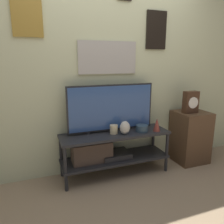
% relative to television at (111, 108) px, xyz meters
% --- Properties ---
extents(ground_plane, '(12.00, 12.00, 0.00)m').
position_rel_television_xyz_m(ground_plane, '(0.02, -0.33, -0.86)').
color(ground_plane, '#997F60').
extents(wall_back, '(6.40, 0.08, 2.70)m').
position_rel_television_xyz_m(wall_back, '(0.02, 0.16, 0.50)').
color(wall_back, beige).
rests_on(wall_back, ground_plane).
extents(media_console, '(1.37, 0.41, 0.55)m').
position_rel_television_xyz_m(media_console, '(-0.10, -0.09, -0.51)').
color(media_console, '#232326').
rests_on(media_console, ground_plane).
extents(television, '(1.11, 0.05, 0.60)m').
position_rel_television_xyz_m(television, '(0.00, 0.00, 0.00)').
color(television, black).
rests_on(television, media_console).
extents(vase_wide_bowl, '(0.16, 0.16, 0.08)m').
position_rel_television_xyz_m(vase_wide_bowl, '(0.36, -0.15, -0.26)').
color(vase_wide_bowl, '#2D4251').
rests_on(vase_wide_bowl, media_console).
extents(vase_slim_bronze, '(0.09, 0.09, 0.17)m').
position_rel_television_xyz_m(vase_slim_bronze, '(0.55, -0.20, -0.22)').
color(vase_slim_bronze, brown).
rests_on(vase_slim_bronze, media_console).
extents(vase_urn_stoneware, '(0.13, 0.11, 0.16)m').
position_rel_television_xyz_m(vase_urn_stoneware, '(0.12, -0.16, -0.23)').
color(vase_urn_stoneware, beige).
rests_on(vase_urn_stoneware, media_console).
extents(candle_jar, '(0.10, 0.10, 0.11)m').
position_rel_television_xyz_m(candle_jar, '(-0.00, -0.10, -0.25)').
color(candle_jar, beige).
rests_on(candle_jar, media_console).
extents(side_table, '(0.44, 0.43, 0.73)m').
position_rel_television_xyz_m(side_table, '(1.17, -0.10, -0.49)').
color(side_table, '#513823').
rests_on(side_table, ground_plane).
extents(mantel_clock, '(0.20, 0.11, 0.30)m').
position_rel_television_xyz_m(mantel_clock, '(1.11, -0.12, 0.02)').
color(mantel_clock, '#422819').
rests_on(mantel_clock, side_table).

